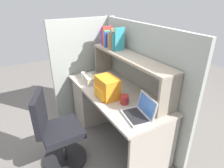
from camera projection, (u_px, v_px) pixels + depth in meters
ground_plane at (115, 136)px, 2.76m from camera, size 8.00×8.00×0.00m
desk at (102, 100)px, 2.89m from camera, size 1.60×0.70×0.73m
cubicle_partition_rear at (139, 82)px, 2.60m from camera, size 1.84×0.05×1.55m
cubicle_partition_left at (85, 68)px, 3.07m from camera, size 0.05×1.06×1.55m
overhead_hutch at (129, 63)px, 2.38m from camera, size 1.44×0.28×0.45m
reference_books_on_shelf at (112, 39)px, 2.62m from camera, size 0.39×0.17×0.30m
laptop at (140, 112)px, 1.94m from camera, size 0.35×0.30×0.22m
backpack at (107, 88)px, 2.27m from camera, size 0.30×0.23×0.25m
computer_mouse at (97, 86)px, 2.57m from camera, size 0.10×0.12×0.03m
paper_cup at (84, 75)px, 2.79m from camera, size 0.08×0.08×0.10m
tissue_box at (90, 80)px, 2.66m from camera, size 0.23×0.15×0.10m
snack_canister at (125, 100)px, 2.16m from camera, size 0.10×0.10×0.10m
office_chair at (57, 135)px, 2.20m from camera, size 0.53×0.55×0.93m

